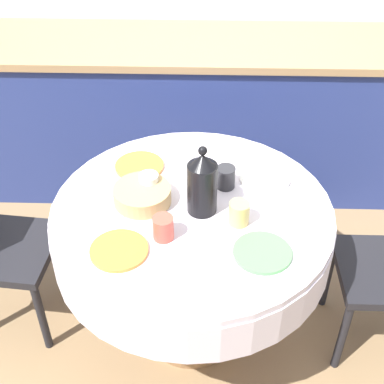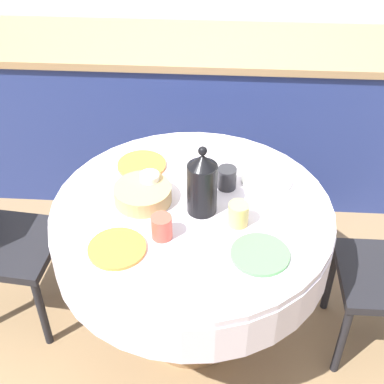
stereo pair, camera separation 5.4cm
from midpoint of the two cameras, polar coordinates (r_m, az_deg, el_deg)
ground_plane at (r=2.63m, az=-0.61°, el=-14.37°), size 12.00×12.00×0.00m
kitchen_counter at (r=3.23m, az=0.15°, el=8.23°), size 3.24×0.64×0.92m
dining_table at (r=2.16m, az=-0.72°, el=-4.38°), size 1.11×1.11×0.76m
plate_near_left at (r=1.92m, az=-8.60°, el=-6.18°), size 0.21×0.21×0.01m
cup_near_left at (r=1.93m, az=-3.90°, el=-3.84°), size 0.08×0.08×0.09m
plate_near_right at (r=1.90m, az=6.69°, el=-6.44°), size 0.21×0.21×0.01m
cup_near_right at (r=1.99m, az=4.27°, el=-2.28°), size 0.08×0.08×0.09m
plate_far_left at (r=2.30m, az=-6.31°, el=2.78°), size 0.21×0.21×0.01m
cup_far_left at (r=2.13m, az=-5.32°, el=0.83°), size 0.08×0.08×0.09m
plate_far_right at (r=2.23m, az=7.09°, el=1.41°), size 0.21×0.21×0.01m
cup_far_right at (r=2.16m, az=2.90°, el=1.57°), size 0.08×0.08×0.09m
coffee_carafe at (r=1.99m, az=0.32°, el=0.88°), size 0.11×0.11×0.29m
bread_basket at (r=2.10m, az=-6.07°, el=-0.33°), size 0.23×0.23×0.07m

